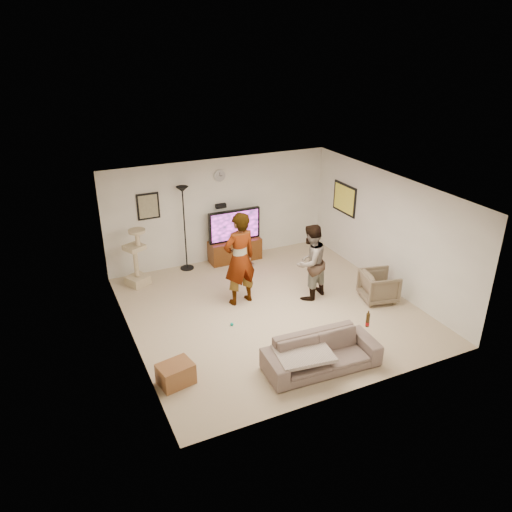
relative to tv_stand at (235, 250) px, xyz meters
name	(u,v)px	position (x,y,z in m)	size (l,w,h in m)	color
floor	(271,310)	(-0.26, -2.50, -0.27)	(5.50, 5.50, 0.02)	#C2AB8D
ceiling	(273,190)	(-0.26, -2.50, 2.25)	(5.50, 5.50, 0.02)	silver
wall_back	(220,210)	(-0.26, 0.25, 0.99)	(5.50, 0.04, 2.50)	silver
wall_front	(357,323)	(-0.26, -5.25, 0.99)	(5.50, 0.04, 2.50)	silver
wall_left	(128,281)	(-3.01, -2.50, 0.99)	(0.04, 5.50, 2.50)	silver
wall_right	(387,231)	(2.49, -2.50, 0.99)	(0.04, 5.50, 2.50)	silver
wall_clock	(219,176)	(-0.26, 0.22, 1.84)	(0.26, 0.26, 0.04)	silver
wall_speaker	(221,206)	(-0.26, 0.19, 1.12)	(0.25, 0.10, 0.10)	black
picture_back	(148,206)	(-1.96, 0.23, 1.34)	(0.42, 0.03, 0.52)	gray
picture_right	(344,199)	(2.47, -0.90, 1.24)	(0.03, 0.78, 0.62)	#FDEC44
tv_stand	(235,250)	(0.00, 0.00, 0.00)	(1.27, 0.45, 0.53)	#47250D
console_box	(244,264)	(0.07, -0.40, -0.23)	(0.40, 0.30, 0.07)	#AFAFBA
tv	(234,225)	(0.00, 0.00, 0.65)	(1.29, 0.08, 0.77)	black
tv_screen	(235,226)	(0.00, -0.04, 0.65)	(1.19, 0.01, 0.67)	#F233E4
floor_lamp	(185,229)	(-1.22, 0.04, 0.74)	(0.32, 0.32, 2.00)	black
cat_tree	(135,257)	(-2.45, -0.28, 0.39)	(0.42, 0.42, 1.32)	tan
person_left	(240,259)	(-0.70, -1.95, 0.72)	(0.72, 0.47, 1.96)	#9F9FA0
person_right	(310,262)	(0.69, -2.37, 0.55)	(0.79, 0.61, 1.62)	#2F3F95
sofa	(321,353)	(-0.35, -4.54, 0.02)	(1.93, 0.75, 0.56)	#685750
throw_blanket	(304,354)	(-0.70, -4.54, 0.12)	(0.90, 0.70, 0.06)	#B7A599
beer_bottle	(368,320)	(0.54, -4.54, 0.42)	(0.06, 0.06, 0.25)	#3B290F
armchair	(379,286)	(1.94, -3.08, 0.05)	(0.68, 0.70, 0.64)	brown
side_table	(176,374)	(-2.66, -3.91, -0.08)	(0.54, 0.40, 0.36)	brown
toy_ball	(232,324)	(-1.21, -2.72, -0.23)	(0.06, 0.06, 0.06)	#0A9486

